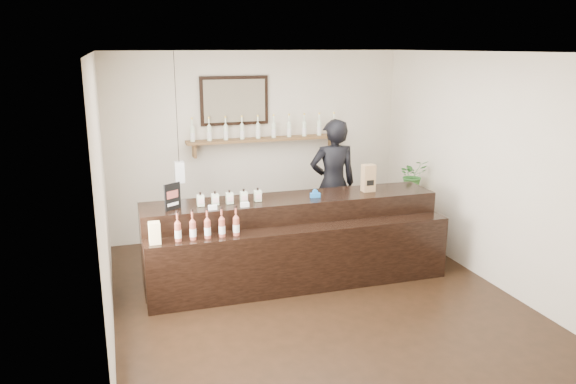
# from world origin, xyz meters

# --- Properties ---
(ground) EXTENTS (5.00, 5.00, 0.00)m
(ground) POSITION_xyz_m (0.00, 0.00, 0.00)
(ground) COLOR black
(ground) RESTS_ON ground
(room_shell) EXTENTS (5.00, 5.00, 5.00)m
(room_shell) POSITION_xyz_m (0.00, 0.00, 1.70)
(room_shell) COLOR beige
(room_shell) RESTS_ON ground
(back_wall_decor) EXTENTS (2.66, 0.96, 1.69)m
(back_wall_decor) POSITION_xyz_m (-0.16, 2.37, 1.76)
(back_wall_decor) COLOR brown
(back_wall_decor) RESTS_ON ground
(counter) EXTENTS (3.70, 1.02, 1.20)m
(counter) POSITION_xyz_m (-0.05, 0.56, 0.48)
(counter) COLOR black
(counter) RESTS_ON ground
(promo_sign) EXTENTS (0.20, 0.14, 0.31)m
(promo_sign) POSITION_xyz_m (-1.51, 0.61, 1.19)
(promo_sign) COLOR black
(promo_sign) RESTS_ON counter
(paper_bag) EXTENTS (0.16, 0.12, 0.35)m
(paper_bag) POSITION_xyz_m (1.01, 0.69, 1.21)
(paper_bag) COLOR olive
(paper_bag) RESTS_ON counter
(tape_dispenser) EXTENTS (0.13, 0.05, 0.11)m
(tape_dispenser) POSITION_xyz_m (0.24, 0.61, 1.07)
(tape_dispenser) COLOR blue
(tape_dispenser) RESTS_ON counter
(side_cabinet) EXTENTS (0.58, 0.68, 0.83)m
(side_cabinet) POSITION_xyz_m (2.00, 1.28, 0.41)
(side_cabinet) COLOR brown
(side_cabinet) RESTS_ON ground
(potted_plant) EXTENTS (0.41, 0.35, 0.45)m
(potted_plant) POSITION_xyz_m (2.00, 1.28, 1.05)
(potted_plant) COLOR #33712D
(potted_plant) RESTS_ON side_cabinet
(shopkeeper) EXTENTS (0.81, 0.57, 2.12)m
(shopkeeper) POSITION_xyz_m (0.87, 1.55, 1.06)
(shopkeeper) COLOR black
(shopkeeper) RESTS_ON ground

